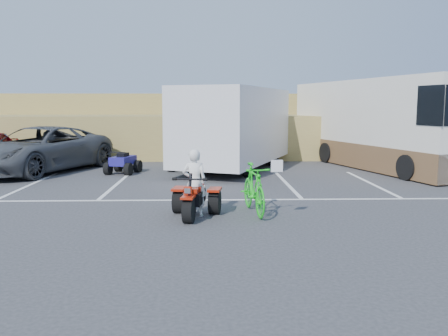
{
  "coord_description": "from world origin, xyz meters",
  "views": [
    {
      "loc": [
        0.25,
        -9.89,
        2.48
      ],
      "look_at": [
        0.59,
        1.29,
        1.0
      ],
      "focal_mm": 38.0,
      "sensor_mm": 36.0,
      "label": 1
    }
  ],
  "objects_px": {
    "red_trike_atv": "(194,217)",
    "grey_pickup": "(39,149)",
    "cargo_trailer": "(235,126)",
    "rv_motorhome": "(377,130)",
    "quad_atv_blue": "(123,173)",
    "quad_atv_green": "(190,170)",
    "green_dirt_bike": "(254,189)",
    "rider": "(195,183)"
  },
  "relations": [
    {
      "from": "red_trike_atv",
      "to": "cargo_trailer",
      "type": "relative_size",
      "value": 0.2
    },
    {
      "from": "rider",
      "to": "quad_atv_green",
      "type": "distance_m",
      "value": 7.65
    },
    {
      "from": "red_trike_atv",
      "to": "quad_atv_green",
      "type": "relative_size",
      "value": 0.89
    },
    {
      "from": "red_trike_atv",
      "to": "grey_pickup",
      "type": "height_order",
      "value": "grey_pickup"
    },
    {
      "from": "rv_motorhome",
      "to": "red_trike_atv",
      "type": "bearing_deg",
      "value": -145.81
    },
    {
      "from": "grey_pickup",
      "to": "green_dirt_bike",
      "type": "bearing_deg",
      "value": -21.82
    },
    {
      "from": "green_dirt_bike",
      "to": "quad_atv_blue",
      "type": "distance_m",
      "value": 7.83
    },
    {
      "from": "rider",
      "to": "green_dirt_bike",
      "type": "xyz_separation_m",
      "value": [
        1.36,
        0.24,
        -0.18
      ]
    },
    {
      "from": "grey_pickup",
      "to": "quad_atv_blue",
      "type": "height_order",
      "value": "grey_pickup"
    },
    {
      "from": "cargo_trailer",
      "to": "rv_motorhome",
      "type": "height_order",
      "value": "rv_motorhome"
    },
    {
      "from": "grey_pickup",
      "to": "rv_motorhome",
      "type": "height_order",
      "value": "rv_motorhome"
    },
    {
      "from": "red_trike_atv",
      "to": "rider",
      "type": "xyz_separation_m",
      "value": [
        0.02,
        0.15,
        0.76
      ]
    },
    {
      "from": "cargo_trailer",
      "to": "grey_pickup",
      "type": "bearing_deg",
      "value": -154.08
    },
    {
      "from": "grey_pickup",
      "to": "quad_atv_blue",
      "type": "xyz_separation_m",
      "value": [
        3.2,
        -0.51,
        -0.85
      ]
    },
    {
      "from": "green_dirt_bike",
      "to": "cargo_trailer",
      "type": "bearing_deg",
      "value": 82.18
    },
    {
      "from": "quad_atv_blue",
      "to": "cargo_trailer",
      "type": "bearing_deg",
      "value": 27.79
    },
    {
      "from": "green_dirt_bike",
      "to": "rv_motorhome",
      "type": "xyz_separation_m",
      "value": [
        5.73,
        8.23,
        0.91
      ]
    },
    {
      "from": "rv_motorhome",
      "to": "quad_atv_blue",
      "type": "relative_size",
      "value": 7.54
    },
    {
      "from": "rv_motorhome",
      "to": "quad_atv_blue",
      "type": "height_order",
      "value": "rv_motorhome"
    },
    {
      "from": "red_trike_atv",
      "to": "rider",
      "type": "relative_size",
      "value": 0.97
    },
    {
      "from": "rider",
      "to": "cargo_trailer",
      "type": "distance_m",
      "value": 7.97
    },
    {
      "from": "rider",
      "to": "grey_pickup",
      "type": "height_order",
      "value": "grey_pickup"
    },
    {
      "from": "grey_pickup",
      "to": "cargo_trailer",
      "type": "bearing_deg",
      "value": 25.72
    },
    {
      "from": "rv_motorhome",
      "to": "quad_atv_blue",
      "type": "xyz_separation_m",
      "value": [
        -9.92,
        -1.64,
        -1.49
      ]
    },
    {
      "from": "green_dirt_bike",
      "to": "cargo_trailer",
      "type": "distance_m",
      "value": 7.65
    },
    {
      "from": "rider",
      "to": "quad_atv_blue",
      "type": "distance_m",
      "value": 7.43
    },
    {
      "from": "cargo_trailer",
      "to": "rv_motorhome",
      "type": "bearing_deg",
      "value": 28.7
    },
    {
      "from": "red_trike_atv",
      "to": "rv_motorhome",
      "type": "xyz_separation_m",
      "value": [
        7.11,
        8.61,
        1.49
      ]
    },
    {
      "from": "red_trike_atv",
      "to": "quad_atv_blue",
      "type": "relative_size",
      "value": 1.13
    },
    {
      "from": "grey_pickup",
      "to": "cargo_trailer",
      "type": "xyz_separation_m",
      "value": [
        7.33,
        0.47,
        0.84
      ]
    },
    {
      "from": "rv_motorhome",
      "to": "quad_atv_green",
      "type": "bearing_deg",
      "value": 170.32
    },
    {
      "from": "grey_pickup",
      "to": "quad_atv_green",
      "type": "height_order",
      "value": "grey_pickup"
    },
    {
      "from": "quad_atv_blue",
      "to": "grey_pickup",
      "type": "bearing_deg",
      "value": -174.71
    },
    {
      "from": "rv_motorhome",
      "to": "green_dirt_bike",
      "type": "bearing_deg",
      "value": -141.12
    },
    {
      "from": "red_trike_atv",
      "to": "grey_pickup",
      "type": "distance_m",
      "value": 9.64
    },
    {
      "from": "green_dirt_bike",
      "to": "cargo_trailer",
      "type": "xyz_separation_m",
      "value": [
        -0.06,
        7.57,
        1.12
      ]
    },
    {
      "from": "green_dirt_bike",
      "to": "rv_motorhome",
      "type": "relative_size",
      "value": 0.19
    },
    {
      "from": "grey_pickup",
      "to": "rv_motorhome",
      "type": "xyz_separation_m",
      "value": [
        13.12,
        1.13,
        0.64
      ]
    },
    {
      "from": "green_dirt_bike",
      "to": "quad_atv_green",
      "type": "height_order",
      "value": "green_dirt_bike"
    },
    {
      "from": "rv_motorhome",
      "to": "quad_atv_green",
      "type": "xyz_separation_m",
      "value": [
        -7.53,
        -0.87,
        -1.49
      ]
    },
    {
      "from": "red_trike_atv",
      "to": "quad_atv_green",
      "type": "xyz_separation_m",
      "value": [
        -0.41,
        7.74,
        0.0
      ]
    },
    {
      "from": "green_dirt_bike",
      "to": "quad_atv_green",
      "type": "xyz_separation_m",
      "value": [
        -1.79,
        7.36,
        -0.58
      ]
    }
  ]
}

